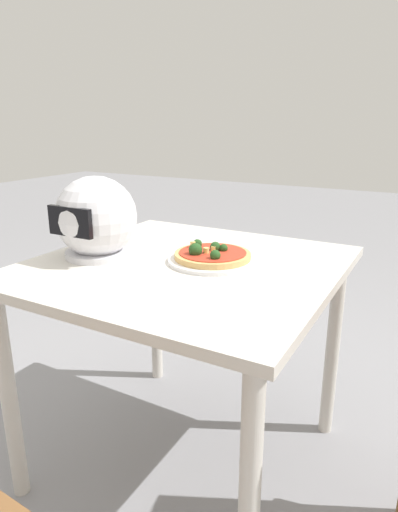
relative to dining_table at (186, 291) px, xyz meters
The scene contains 5 objects.
ground_plane 0.65m from the dining_table, ahead, with size 14.00×14.00×0.00m, color gray.
dining_table is the anchor object (origin of this frame).
pizza_plate 0.13m from the dining_table, 147.59° to the right, with size 0.28×0.28×0.01m, color white.
pizza 0.15m from the dining_table, 148.01° to the right, with size 0.24×0.24×0.06m.
motorcycle_helmet 0.37m from the dining_table, 15.70° to the left, with size 0.26×0.26×0.26m.
Camera 1 is at (-0.68, 1.14, 1.17)m, focal length 31.16 mm.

